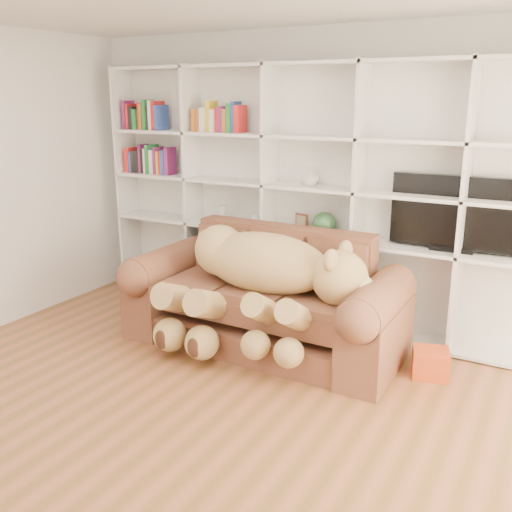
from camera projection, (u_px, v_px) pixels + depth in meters
The scene contains 14 objects.
floor at pixel (158, 442), 3.58m from camera, with size 5.00×5.00×0.00m, color brown.
wall_back at pixel (321, 179), 5.31m from camera, with size 5.00×0.02×2.70m, color white.
bookshelf at pixel (292, 184), 5.32m from camera, with size 4.43×0.35×2.40m.
sofa at pixel (265, 303), 4.92m from camera, with size 2.35×1.02×0.99m.
teddy_bear at pixel (260, 277), 4.64m from camera, with size 1.69×0.94×0.98m.
throw_pillow at pixel (219, 254), 5.24m from camera, with size 0.39×0.13×0.39m, color #5B0F17.
gift_box at pixel (430, 363), 4.40m from camera, with size 0.27×0.25×0.22m, color #C4441A.
tv at pixel (456, 214), 4.65m from camera, with size 1.05×0.18×0.62m.
picture_frame at pixel (302, 223), 5.30m from camera, with size 0.14×0.03×0.17m, color #58311E.
green_vase at pixel (324, 224), 5.19m from camera, with size 0.22×0.22×0.22m, color #2A522E.
figurine_tall at pixel (222, 214), 5.72m from camera, with size 0.09×0.09×0.18m, color beige.
figurine_short at pixel (228, 219), 5.70m from camera, with size 0.06×0.06×0.11m, color beige.
snow_globe at pixel (257, 220), 5.54m from camera, with size 0.13×0.13×0.13m, color silver.
shelf_vase at pixel (310, 176), 5.15m from camera, with size 0.17×0.17×0.18m, color beige.
Camera 1 is at (2.07, -2.43, 2.09)m, focal length 40.00 mm.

